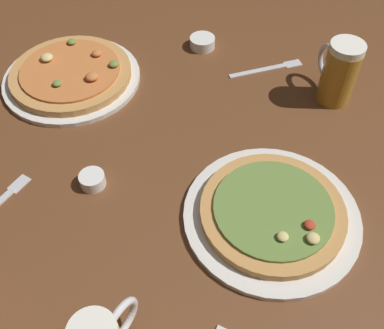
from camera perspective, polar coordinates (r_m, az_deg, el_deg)
The scene contains 7 objects.
ground_plane at distance 0.95m, azimuth -0.00°, elevation -1.36°, with size 2.40×2.40×0.03m, color brown.
pizza_plate_near at distance 0.87m, azimuth 10.17°, elevation -6.13°, with size 0.34×0.34×0.05m.
pizza_plate_far at distance 1.17m, azimuth -15.08°, elevation 10.94°, with size 0.34×0.34×0.05m.
beer_mug_pale at distance 1.10m, azimuth 18.15°, elevation 11.12°, with size 0.09×0.13×0.15m.
ramekin_sauce at distance 0.92m, azimuth -12.55°, elevation -1.93°, with size 0.05×0.05×0.03m, color white.
ramekin_butter at distance 1.24m, azimuth 1.32°, elevation 15.26°, with size 0.07×0.07×0.03m, color white.
fork_spare at distance 1.19m, azimuth 9.62°, elevation 11.97°, with size 0.18×0.11×0.01m.
Camera 1 is at (0.11, -0.58, 0.72)m, focal length 41.95 mm.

